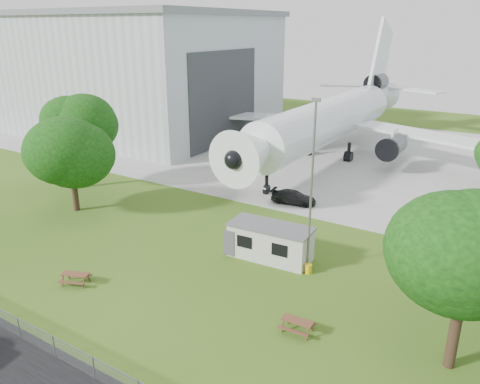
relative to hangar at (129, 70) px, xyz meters
The scene contains 14 objects.
ground 53.16m from the hangar, 43.47° to the right, with size 160.00×160.00×0.00m, color #547824.
concrete_apron 39.17m from the hangar, ahead, with size 120.00×46.00×0.03m, color #B7B7B2.
hangar is the anchor object (origin of this frame).
airliner 36.21m from the hangar, ahead, with size 46.36×47.73×17.69m.
site_cabin 52.99m from the hangar, 34.58° to the right, with size 6.83×3.09×2.62m.
picnic_west 53.21m from the hangar, 49.73° to the right, with size 1.80×1.50×0.76m, color brown, non-canonical shape.
picnic_east 61.76m from the hangar, 37.04° to the right, with size 1.80×1.50×0.76m, color brown, non-canonical shape.
fence 60.00m from the hangar, 50.15° to the right, with size 58.00×0.04×1.30m, color gray.
lamp_mast 55.06m from the hangar, 32.84° to the right, with size 0.16×0.16×12.00m, color slate.
tree_west_big 31.87m from the hangar, 55.16° to the right, with size 7.55×7.55×10.60m.
tree_west_small 38.83m from the hangar, 53.33° to the right, with size 7.69×7.69×9.32m.
tree_east_front 66.64m from the hangar, 31.91° to the right, with size 7.92×7.92×10.52m.
car_ne_sedan 61.23m from the hangar, 23.29° to the right, with size 1.67×4.78×1.58m, color maroon.
car_apron_van 44.57m from the hangar, 25.11° to the right, with size 1.79×4.39×1.28m, color black.
Camera 1 is at (19.94, -21.41, 16.40)m, focal length 35.00 mm.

